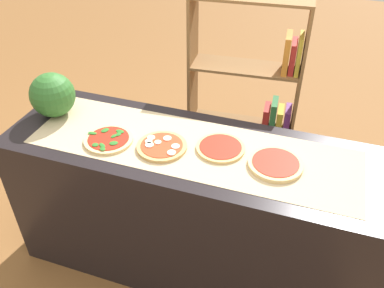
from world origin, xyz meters
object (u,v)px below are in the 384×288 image
pizza_spinach_0 (109,139)px  pizza_plain_2 (220,148)px  pizza_plain_3 (275,164)px  bookshelf (255,109)px  pizza_mozzarella_1 (162,146)px  watermelon (52,95)px

pizza_spinach_0 → pizza_plain_2: 0.59m
pizza_plain_3 → bookshelf: size_ratio=0.19×
pizza_plain_3 → bookshelf: bookshelf is taller
pizza_spinach_0 → pizza_plain_2: size_ratio=1.03×
pizza_plain_2 → pizza_mozzarella_1: bearing=-163.2°
bookshelf → pizza_plain_2: bearing=-91.5°
pizza_plain_3 → watermelon: bearing=177.3°
pizza_plain_2 → pizza_plain_3: 0.29m
pizza_mozzarella_1 → watermelon: 0.72m
pizza_spinach_0 → pizza_mozzarella_1: pizza_mozzarella_1 is taller
pizza_plain_2 → bookshelf: (0.02, 0.89, -0.29)m
pizza_spinach_0 → pizza_mozzarella_1: 0.29m
pizza_spinach_0 → pizza_plain_2: (0.58, 0.12, -0.00)m
bookshelf → pizza_mozzarella_1: bearing=-107.6°
pizza_plain_2 → pizza_plain_3: (0.29, -0.04, 0.00)m
watermelon → pizza_spinach_0: bearing=-18.7°
pizza_mozzarella_1 → pizza_plain_2: size_ratio=1.03×
pizza_plain_2 → watermelon: size_ratio=1.00×
pizza_plain_2 → bookshelf: bookshelf is taller
pizza_mozzarella_1 → pizza_plain_2: bearing=16.8°
pizza_plain_2 → pizza_plain_3: bearing=-8.3°
pizza_mozzarella_1 → bookshelf: size_ratio=0.18×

